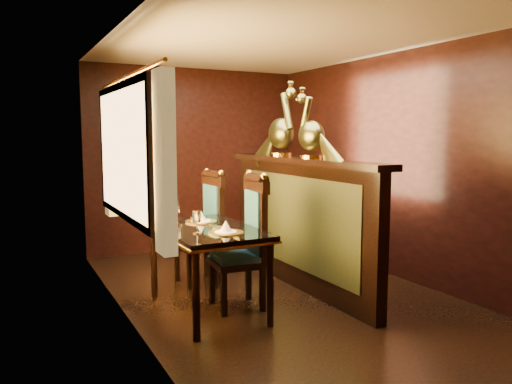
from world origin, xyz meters
The scene contains 8 objects.
ground centered at (0.00, 0.00, 0.00)m, with size 5.00×5.00×0.00m, color black.
room_shell centered at (-0.09, 0.02, 1.58)m, with size 3.04×5.04×2.52m.
partition centered at (0.32, 0.30, 0.71)m, with size 0.26×2.70×1.36m.
dining_table centered at (-0.82, 0.04, 0.70)m, with size 0.80×1.31×0.97m.
chair_left centered at (-0.42, -0.01, 0.66)m, with size 0.50×0.52×1.26m.
chair_right centered at (-0.46, 0.90, 0.64)m, with size 0.46×0.49×1.23m.
peacock_left centered at (0.33, 0.09, 1.72)m, with size 0.23×0.60×0.71m, color #184A2A, non-canonical shape.
peacock_right centered at (0.33, 0.68, 1.76)m, with size 0.25×0.67×0.80m, color #184A2A, non-canonical shape.
Camera 1 is at (-2.43, -4.07, 1.60)m, focal length 35.00 mm.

